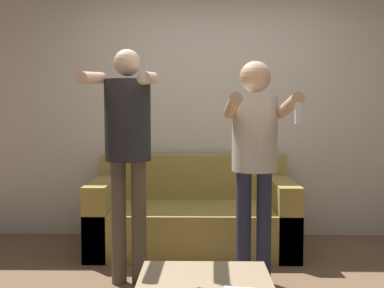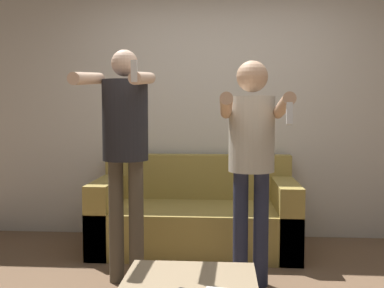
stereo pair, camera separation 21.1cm
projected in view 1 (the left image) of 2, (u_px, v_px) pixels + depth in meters
name	position (u px, v px, depth m)	size (l,w,h in m)	color
wall_back	(215.00, 104.00, 4.58)	(6.40, 0.06, 2.70)	silver
couch	(193.00, 218.00, 4.18)	(1.83, 0.90, 0.85)	#AD9347
person_standing_left	(127.00, 136.00, 3.24)	(0.45, 0.76, 1.72)	brown
person_standing_right	(255.00, 145.00, 3.23)	(0.45, 0.76, 1.64)	#282D47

